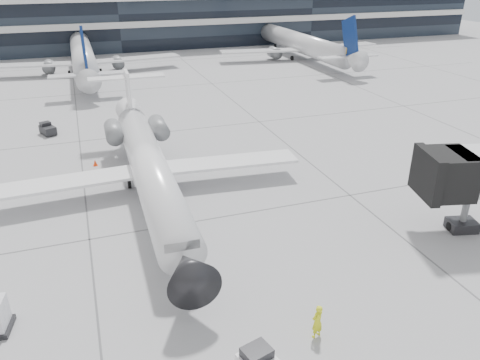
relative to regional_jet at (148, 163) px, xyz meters
name	(u,v)px	position (x,y,z in m)	size (l,w,h in m)	color
ground	(231,215)	(4.91, -5.95, -2.45)	(220.00, 220.00, 0.00)	gray
terminal	(114,22)	(4.91, 76.05, 2.55)	(170.00, 22.00, 10.00)	black
bg_jet_center	(85,72)	(-3.09, 49.05, -2.45)	(32.00, 40.00, 9.60)	silver
bg_jet_right	(299,58)	(36.91, 49.05, -2.45)	(32.00, 40.00, 9.60)	silver
regional_jet	(148,163)	(0.00, 0.00, 0.00)	(24.96, 31.05, 7.18)	white
ramp_worker	(317,321)	(5.11, -18.93, -1.51)	(0.69, 0.45, 1.88)	yellow
traffic_cone	(95,163)	(-3.91, 6.93, -2.17)	(0.43, 0.43, 0.59)	#FF3C0D
far_tug	(48,129)	(-8.19, 17.48, -1.88)	(1.90, 2.32, 1.28)	black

